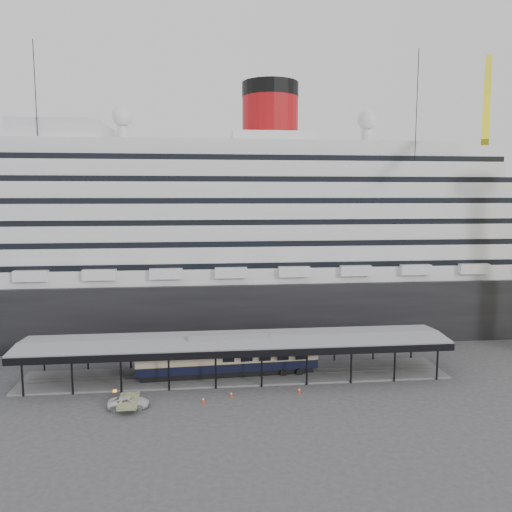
# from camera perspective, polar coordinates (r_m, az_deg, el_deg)

# --- Properties ---
(ground) EXTENTS (200.00, 200.00, 0.00)m
(ground) POSITION_cam_1_polar(r_m,az_deg,el_deg) (63.99, -1.91, -15.10)
(ground) COLOR #38383B
(ground) RESTS_ON ground
(cruise_ship) EXTENTS (130.00, 30.00, 43.90)m
(cruise_ship) POSITION_cam_1_polar(r_m,az_deg,el_deg) (91.42, -3.37, 3.40)
(cruise_ship) COLOR black
(cruise_ship) RESTS_ON ground
(platform_canopy) EXTENTS (56.00, 9.18, 5.30)m
(platform_canopy) POSITION_cam_1_polar(r_m,az_deg,el_deg) (67.85, -2.23, -11.66)
(platform_canopy) COLOR slate
(platform_canopy) RESTS_ON ground
(port_truck) EXTENTS (4.65, 2.29, 1.27)m
(port_truck) POSITION_cam_1_polar(r_m,az_deg,el_deg) (60.77, -14.36, -15.91)
(port_truck) COLOR silver
(port_truck) RESTS_ON ground
(pullman_carriage) EXTENTS (24.05, 4.33, 23.48)m
(pullman_carriage) POSITION_cam_1_polar(r_m,az_deg,el_deg) (67.64, -3.23, -11.31)
(pullman_carriage) COLOR black
(pullman_carriage) RESTS_ON ground
(traffic_cone_left) EXTENTS (0.45, 0.45, 0.67)m
(traffic_cone_left) POSITION_cam_1_polar(r_m,az_deg,el_deg) (62.09, -2.85, -15.49)
(traffic_cone_left) COLOR #EF370D
(traffic_cone_left) RESTS_ON ground
(traffic_cone_mid) EXTENTS (0.43, 0.43, 0.73)m
(traffic_cone_mid) POSITION_cam_1_polar(r_m,az_deg,el_deg) (60.72, -6.05, -16.02)
(traffic_cone_mid) COLOR red
(traffic_cone_mid) RESTS_ON ground
(traffic_cone_right) EXTENTS (0.44, 0.44, 0.79)m
(traffic_cone_right) POSITION_cam_1_polar(r_m,az_deg,el_deg) (63.17, 4.95, -15.04)
(traffic_cone_right) COLOR red
(traffic_cone_right) RESTS_ON ground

